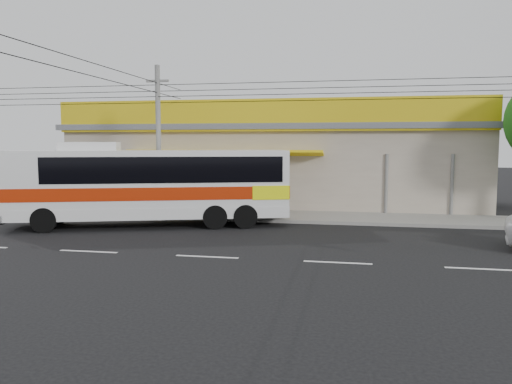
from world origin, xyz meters
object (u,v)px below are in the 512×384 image
motorbike_red (72,199)px  motorbike_dark (17,201)px  coach_bus (154,181)px  utility_pole (158,93)px

motorbike_red → motorbike_dark: bearing=93.3°
coach_bus → motorbike_red: size_ratio=6.74×
coach_bus → utility_pole: size_ratio=0.34×
utility_pole → coach_bus: bearing=-75.7°
coach_bus → utility_pole: (-0.39, 1.55, 3.84)m
coach_bus → motorbike_dark: 8.83m
motorbike_dark → utility_pole: utility_pole is taller
coach_bus → utility_pole: 4.16m
motorbike_dark → coach_bus: bearing=-83.5°
motorbike_red → utility_pole: (5.65, -2.08, 5.14)m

